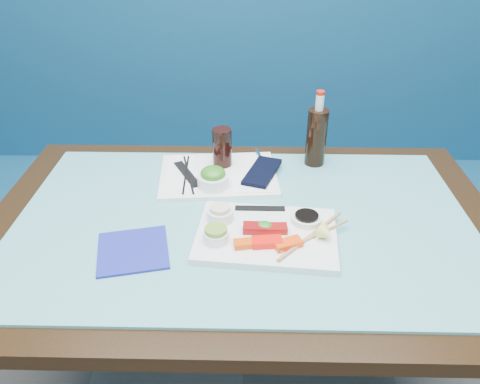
{
  "coord_description": "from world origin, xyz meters",
  "views": [
    {
      "loc": [
        0.01,
        0.42,
        1.49
      ],
      "look_at": [
        -0.01,
        1.52,
        0.8
      ],
      "focal_mm": 35.0,
      "sensor_mm": 36.0,
      "label": 1
    }
  ],
  "objects_px": {
    "sashimi_plate": "(266,235)",
    "cola_bottle_body": "(316,137)",
    "booth_bench": "(246,181)",
    "seaweed_bowl": "(213,181)",
    "serving_tray": "(218,175)",
    "blue_napkin": "(133,250)",
    "cola_glass": "(222,147)",
    "dining_table": "(243,245)"
  },
  "relations": [
    {
      "from": "cola_glass",
      "to": "serving_tray",
      "type": "bearing_deg",
      "value": -100.3
    },
    {
      "from": "booth_bench",
      "to": "dining_table",
      "type": "height_order",
      "value": "booth_bench"
    },
    {
      "from": "seaweed_bowl",
      "to": "blue_napkin",
      "type": "relative_size",
      "value": 0.56
    },
    {
      "from": "dining_table",
      "to": "blue_napkin",
      "type": "xyz_separation_m",
      "value": [
        -0.27,
        -0.14,
        0.09
      ]
    },
    {
      "from": "dining_table",
      "to": "sashimi_plate",
      "type": "xyz_separation_m",
      "value": [
        0.06,
        -0.08,
        0.1
      ]
    },
    {
      "from": "blue_napkin",
      "to": "dining_table",
      "type": "bearing_deg",
      "value": 28.33
    },
    {
      "from": "serving_tray",
      "to": "cola_glass",
      "type": "distance_m",
      "value": 0.09
    },
    {
      "from": "cola_bottle_body",
      "to": "blue_napkin",
      "type": "distance_m",
      "value": 0.68
    },
    {
      "from": "sashimi_plate",
      "to": "cola_bottle_body",
      "type": "xyz_separation_m",
      "value": [
        0.17,
        0.4,
        0.08
      ]
    },
    {
      "from": "booth_bench",
      "to": "blue_napkin",
      "type": "height_order",
      "value": "booth_bench"
    },
    {
      "from": "booth_bench",
      "to": "dining_table",
      "type": "distance_m",
      "value": 0.89
    },
    {
      "from": "sashimi_plate",
      "to": "blue_napkin",
      "type": "height_order",
      "value": "sashimi_plate"
    },
    {
      "from": "dining_table",
      "to": "cola_glass",
      "type": "bearing_deg",
      "value": 104.24
    },
    {
      "from": "sashimi_plate",
      "to": "seaweed_bowl",
      "type": "bearing_deg",
      "value": 128.61
    },
    {
      "from": "booth_bench",
      "to": "cola_bottle_body",
      "type": "xyz_separation_m",
      "value": [
        0.23,
        -0.52,
        0.48
      ]
    },
    {
      "from": "booth_bench",
      "to": "seaweed_bowl",
      "type": "xyz_separation_m",
      "value": [
        -0.09,
        -0.69,
        0.42
      ]
    },
    {
      "from": "cola_bottle_body",
      "to": "serving_tray",
      "type": "bearing_deg",
      "value": -162.18
    },
    {
      "from": "booth_bench",
      "to": "seaweed_bowl",
      "type": "height_order",
      "value": "booth_bench"
    },
    {
      "from": "booth_bench",
      "to": "sashimi_plate",
      "type": "distance_m",
      "value": 1.0
    },
    {
      "from": "sashimi_plate",
      "to": "cola_glass",
      "type": "bearing_deg",
      "value": 115.27
    },
    {
      "from": "sashimi_plate",
      "to": "serving_tray",
      "type": "xyz_separation_m",
      "value": [
        -0.14,
        0.3,
        -0.0
      ]
    },
    {
      "from": "seaweed_bowl",
      "to": "cola_bottle_body",
      "type": "bearing_deg",
      "value": 28.74
    },
    {
      "from": "booth_bench",
      "to": "serving_tray",
      "type": "height_order",
      "value": "booth_bench"
    },
    {
      "from": "seaweed_bowl",
      "to": "booth_bench",
      "type": "bearing_deg",
      "value": 82.62
    },
    {
      "from": "serving_tray",
      "to": "blue_napkin",
      "type": "xyz_separation_m",
      "value": [
        -0.19,
        -0.36,
        -0.0
      ]
    },
    {
      "from": "booth_bench",
      "to": "sashimi_plate",
      "type": "bearing_deg",
      "value": -86.27
    },
    {
      "from": "booth_bench",
      "to": "seaweed_bowl",
      "type": "bearing_deg",
      "value": -97.38
    },
    {
      "from": "sashimi_plate",
      "to": "cola_bottle_body",
      "type": "height_order",
      "value": "cola_bottle_body"
    },
    {
      "from": "serving_tray",
      "to": "blue_napkin",
      "type": "distance_m",
      "value": 0.41
    },
    {
      "from": "seaweed_bowl",
      "to": "cola_bottle_body",
      "type": "xyz_separation_m",
      "value": [
        0.32,
        0.17,
        0.06
      ]
    },
    {
      "from": "cola_glass",
      "to": "dining_table",
      "type": "bearing_deg",
      "value": -75.76
    },
    {
      "from": "cola_bottle_body",
      "to": "blue_napkin",
      "type": "bearing_deg",
      "value": -136.83
    },
    {
      "from": "cola_glass",
      "to": "cola_bottle_body",
      "type": "distance_m",
      "value": 0.3
    },
    {
      "from": "seaweed_bowl",
      "to": "cola_glass",
      "type": "distance_m",
      "value": 0.14
    },
    {
      "from": "sashimi_plate",
      "to": "seaweed_bowl",
      "type": "relative_size",
      "value": 3.75
    },
    {
      "from": "cola_glass",
      "to": "blue_napkin",
      "type": "distance_m",
      "value": 0.47
    },
    {
      "from": "sashimi_plate",
      "to": "booth_bench",
      "type": "bearing_deg",
      "value": 99.07
    },
    {
      "from": "blue_napkin",
      "to": "sashimi_plate",
      "type": "bearing_deg",
      "value": 10.46
    },
    {
      "from": "booth_bench",
      "to": "serving_tray",
      "type": "distance_m",
      "value": 0.74
    },
    {
      "from": "serving_tray",
      "to": "cola_glass",
      "type": "relative_size",
      "value": 2.88
    },
    {
      "from": "cola_glass",
      "to": "cola_bottle_body",
      "type": "height_order",
      "value": "cola_bottle_body"
    },
    {
      "from": "booth_bench",
      "to": "cola_glass",
      "type": "relative_size",
      "value": 24.36
    }
  ]
}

